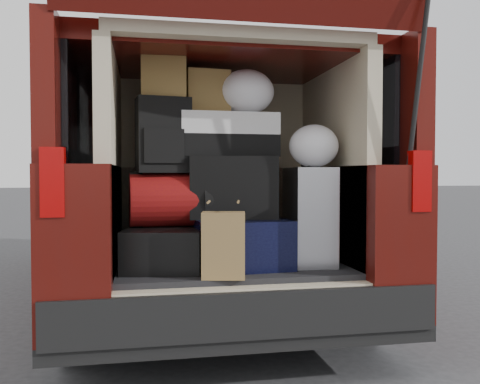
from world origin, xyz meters
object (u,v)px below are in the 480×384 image
at_px(red_duffel, 172,200).
at_px(backpack, 163,136).
at_px(kraft_bag, 224,245).
at_px(twotone_duffel, 228,136).
at_px(black_soft_case, 234,187).
at_px(navy_hardshell, 237,241).
at_px(silver_roller, 309,216).
at_px(black_hardshell, 166,247).

height_order(red_duffel, backpack, backpack).
xyz_separation_m(kraft_bag, twotone_duffel, (0.09, 0.41, 0.56)).
bearing_deg(black_soft_case, twotone_duffel, 116.32).
distance_m(navy_hardshell, red_duffel, 0.43).
bearing_deg(silver_roller, kraft_bag, -149.15).
xyz_separation_m(navy_hardshell, twotone_duffel, (-0.04, 0.06, 0.59)).
height_order(navy_hardshell, kraft_bag, kraft_bag).
relative_size(black_hardshell, navy_hardshell, 0.91).
bearing_deg(backpack, red_duffel, 19.25).
height_order(navy_hardshell, red_duffel, red_duffel).
bearing_deg(backpack, black_hardshell, -41.81).
distance_m(kraft_bag, twotone_duffel, 0.70).
bearing_deg(black_hardshell, black_soft_case, 10.29).
xyz_separation_m(backpack, twotone_duffel, (0.36, 0.07, 0.01)).
height_order(black_hardshell, backpack, backpack).
distance_m(navy_hardshell, twotone_duffel, 0.60).
relative_size(silver_roller, twotone_duffel, 1.00).
distance_m(red_duffel, twotone_duffel, 0.48).
bearing_deg(red_duffel, twotone_duffel, 4.29).
bearing_deg(black_hardshell, silver_roller, 5.61).
bearing_deg(silver_roller, black_soft_case, 174.50).
distance_m(kraft_bag, red_duffel, 0.48).
height_order(backpack, twotone_duffel, backpack).
height_order(kraft_bag, red_duffel, red_duffel).
bearing_deg(red_duffel, navy_hardshell, -6.17).
relative_size(black_hardshell, silver_roller, 1.01).
relative_size(kraft_bag, red_duffel, 0.71).
distance_m(silver_roller, kraft_bag, 0.61).
relative_size(black_soft_case, backpack, 1.17).
bearing_deg(red_duffel, backpack, -156.80).
bearing_deg(navy_hardshell, red_duffel, 172.83).
relative_size(red_duffel, twotone_duffel, 0.83).
height_order(red_duffel, black_soft_case, black_soft_case).
relative_size(black_hardshell, red_duffel, 1.22).
xyz_separation_m(navy_hardshell, kraft_bag, (-0.13, -0.35, 0.03)).
distance_m(black_hardshell, navy_hardshell, 0.39).
bearing_deg(backpack, navy_hardshell, -6.68).
bearing_deg(red_duffel, silver_roller, -10.11).
bearing_deg(navy_hardshell, kraft_bag, -114.75).
xyz_separation_m(silver_roller, red_duffel, (-0.76, 0.09, 0.10)).
relative_size(kraft_bag, black_soft_case, 0.68).
bearing_deg(navy_hardshell, black_hardshell, 177.32).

